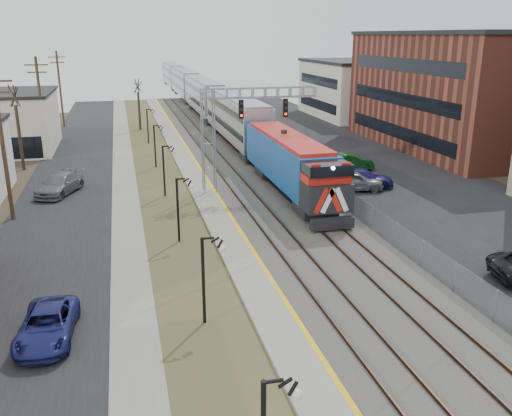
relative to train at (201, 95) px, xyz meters
name	(u,v)px	position (x,y,z in m)	size (l,w,h in m)	color
street_west	(71,180)	(-17.00, -38.00, -2.92)	(7.00, 120.00, 0.04)	black
sidewalk	(124,177)	(-12.50, -38.00, -2.90)	(2.00, 120.00, 0.08)	gray
grass_median	(158,175)	(-9.50, -38.00, -2.91)	(4.00, 120.00, 0.06)	#494C28
platform	(192,172)	(-6.50, -38.00, -2.82)	(2.00, 120.00, 0.24)	gray
ballast_bed	(245,169)	(-1.50, -38.00, -2.84)	(8.00, 120.00, 0.20)	#595651
parking_lot	(365,163)	(10.50, -38.00, -2.92)	(16.00, 120.00, 0.04)	black
platform_edge	(201,170)	(-5.62, -38.00, -2.69)	(0.24, 120.00, 0.01)	gold
track_near	(224,168)	(-3.50, -38.00, -2.66)	(1.58, 120.00, 0.15)	#2D2119
track_far	(261,166)	(0.00, -38.00, -2.66)	(1.58, 120.00, 0.15)	#2D2119
train	(201,95)	(0.00, 0.00, 0.00)	(3.00, 108.65, 5.33)	#124893
signal_gantry	(230,122)	(-4.28, -45.01, 2.65)	(9.00, 1.07, 8.15)	gray
lampposts	(177,209)	(-9.50, -54.72, -0.94)	(0.14, 62.14, 4.00)	black
utility_poles	(3,147)	(-20.00, -48.00, 2.06)	(0.28, 80.28, 10.00)	#4C3823
fence	(289,159)	(2.70, -38.00, -2.14)	(0.04, 120.00, 1.60)	gray
bare_trees	(58,142)	(-18.16, -34.09, -0.24)	(12.30, 42.30, 5.95)	#382D23
car_lot_d	(362,178)	(6.46, -46.17, -2.20)	(2.08, 5.11, 1.48)	navy
car_lot_e	(354,181)	(5.34, -47.03, -2.14)	(1.90, 4.72, 1.61)	slate
car_lot_f	(347,163)	(7.54, -40.64, -2.16)	(1.66, 4.75, 1.57)	#0B3913
car_street_a	(47,326)	(-15.93, -64.75, -2.31)	(2.10, 4.56, 1.27)	navy
car_street_b	(60,185)	(-17.45, -42.35, -2.17)	(2.15, 5.29, 1.54)	slate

